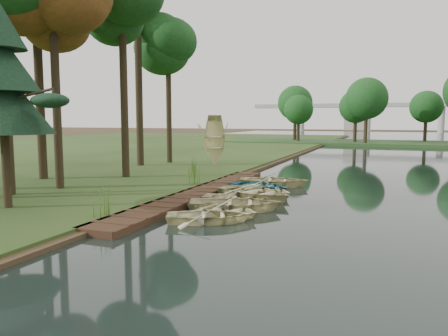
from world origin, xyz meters
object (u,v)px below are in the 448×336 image
(boardwalk, at_px, (198,194))
(rowboat_2, at_px, (235,201))
(stored_rowboat, at_px, (214,160))
(rowboat_0, at_px, (209,214))
(pine_tree, at_px, (1,80))
(rowboat_1, at_px, (223,207))

(boardwalk, bearing_deg, rowboat_2, -42.49)
(stored_rowboat, bearing_deg, rowboat_0, -115.93)
(rowboat_2, height_order, pine_tree, pine_tree)
(rowboat_0, xyz_separation_m, rowboat_2, (0.21, 2.21, 0.07))
(stored_rowboat, distance_m, pine_tree, 18.42)
(stored_rowboat, bearing_deg, rowboat_2, -112.19)
(rowboat_1, xyz_separation_m, stored_rowboat, (-6.57, 15.05, 0.32))
(rowboat_1, distance_m, rowboat_2, 0.96)
(rowboat_2, bearing_deg, boardwalk, 28.30)
(boardwalk, xyz_separation_m, pine_tree, (-5.34, -6.27, 5.07))
(stored_rowboat, height_order, pine_tree, pine_tree)
(boardwalk, height_order, rowboat_1, rowboat_1)
(rowboat_0, bearing_deg, pine_tree, 76.01)
(rowboat_1, bearing_deg, boardwalk, 54.05)
(rowboat_0, height_order, pine_tree, pine_tree)
(rowboat_0, distance_m, stored_rowboat, 17.57)
(rowboat_0, xyz_separation_m, rowboat_1, (0.06, 1.27, -0.00))
(rowboat_2, relative_size, pine_tree, 0.47)
(rowboat_1, bearing_deg, pine_tree, 125.89)
(boardwalk, bearing_deg, rowboat_1, -52.85)
(rowboat_0, relative_size, rowboat_2, 0.82)
(stored_rowboat, bearing_deg, rowboat_1, -114.07)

